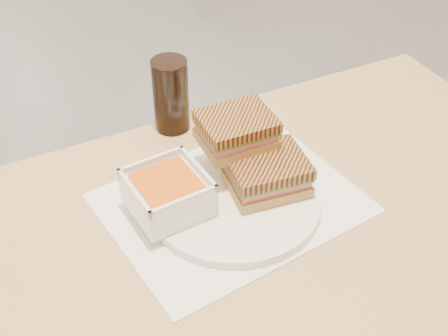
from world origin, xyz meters
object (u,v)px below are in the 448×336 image
panini_lower (267,173)px  cola_glass (171,95)px  plate (234,201)px  main_table (234,299)px  soup_bowl (168,194)px

panini_lower → cola_glass: bearing=103.1°
plate → panini_lower: panini_lower is taller
main_table → soup_bowl: bearing=115.2°
soup_bowl → cola_glass: (0.10, 0.21, 0.03)m
soup_bowl → cola_glass: bearing=64.4°
main_table → plate: (0.05, 0.08, 0.12)m
plate → panini_lower: bearing=-0.4°
main_table → cola_glass: (0.05, 0.32, 0.18)m
soup_bowl → cola_glass: size_ratio=0.86×
plate → soup_bowl: (-0.10, 0.03, 0.03)m
main_table → soup_bowl: size_ratio=10.32×
plate → cola_glass: bearing=89.5°
main_table → soup_bowl: 0.20m
panini_lower → plate: bearing=179.6°
soup_bowl → panini_lower: 0.16m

